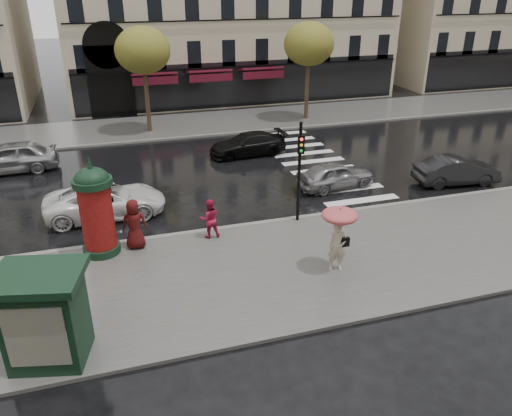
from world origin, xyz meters
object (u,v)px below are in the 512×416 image
object	(u,v)px
morris_column	(96,208)
car_white	(105,201)
woman_umbrella	(339,229)
woman_red	(210,218)
car_far_silver	(10,157)
car_black	(248,144)
man_burgundy	(134,224)
car_silver	(335,175)
newsstand	(45,316)
car_darkgrey	(457,171)
traffic_light	(300,163)

from	to	relation	value
morris_column	car_white	xyz separation A→B (m)	(0.29, 3.39, -1.19)
woman_umbrella	woman_red	xyz separation A→B (m)	(-3.62, 3.59, -0.76)
car_white	car_far_silver	distance (m)	8.28
woman_umbrella	car_black	size ratio (longest dim) A/B	0.53
man_burgundy	woman_umbrella	bearing A→B (deg)	160.29
car_silver	car_black	size ratio (longest dim) A/B	0.87
newsstand	car_black	world-z (taller)	newsstand
man_burgundy	car_black	distance (m)	11.69
newsstand	morris_column	bearing A→B (deg)	75.67
woman_red	car_darkgrey	world-z (taller)	woman_red
newsstand	car_far_silver	bearing A→B (deg)	100.27
morris_column	traffic_light	size ratio (longest dim) A/B	0.89
man_burgundy	car_white	distance (m)	3.54
morris_column	newsstand	bearing A→B (deg)	-104.33
woman_red	man_burgundy	size ratio (longest dim) A/B	0.82
traffic_light	car_white	distance (m)	8.33
car_far_silver	car_darkgrey	bearing A→B (deg)	66.55
woman_red	man_burgundy	world-z (taller)	man_burgundy
man_burgundy	car_far_silver	xyz separation A→B (m)	(-5.47, 10.33, -0.27)
car_black	traffic_light	bearing A→B (deg)	-6.19
traffic_light	car_far_silver	xyz separation A→B (m)	(-12.01, 10.01, -1.84)
car_silver	woman_red	bearing A→B (deg)	109.35
morris_column	car_white	size ratio (longest dim) A/B	0.74
car_white	woman_red	bearing A→B (deg)	-132.85
car_white	traffic_light	bearing A→B (deg)	-112.94
traffic_light	car_silver	xyz separation A→B (m)	(3.13, 3.07, -1.98)
woman_umbrella	car_white	world-z (taller)	woman_umbrella
newsstand	car_black	size ratio (longest dim) A/B	0.59
woman_red	car_white	bearing A→B (deg)	-40.72
newsstand	car_darkgrey	distance (m)	19.68
woman_umbrella	woman_red	size ratio (longest dim) A/B	1.50
morris_column	car_far_silver	world-z (taller)	morris_column
woman_red	car_far_silver	xyz separation A→B (m)	(-8.26, 10.33, -0.10)
morris_column	car_darkgrey	world-z (taller)	morris_column
woman_red	traffic_light	world-z (taller)	traffic_light
traffic_light	car_black	bearing A→B (deg)	86.90
morris_column	car_darkgrey	size ratio (longest dim) A/B	0.90
woman_umbrella	man_burgundy	xyz separation A→B (m)	(-6.41, 3.59, -0.59)
woman_red	car_black	bearing A→B (deg)	-113.02
car_white	woman_umbrella	bearing A→B (deg)	-134.18
newsstand	car_white	bearing A→B (deg)	79.26
traffic_light	car_silver	size ratio (longest dim) A/B	1.09
traffic_light	car_silver	distance (m)	4.81
woman_umbrella	morris_column	size ratio (longest dim) A/B	0.63
morris_column	car_far_silver	xyz separation A→B (m)	(-4.23, 10.33, -1.09)
newsstand	car_silver	xyz separation A→B (m)	(12.29, 8.79, -0.81)
morris_column	car_darkgrey	distance (m)	16.97
morris_column	traffic_light	distance (m)	7.82
woman_umbrella	car_darkgrey	world-z (taller)	woman_umbrella
woman_umbrella	morris_column	bearing A→B (deg)	154.84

